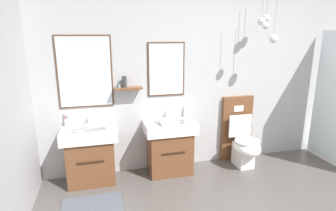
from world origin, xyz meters
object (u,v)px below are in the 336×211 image
at_px(soap_dispenser, 185,112).
at_px(vanity_sink_left, 91,154).
at_px(toilet, 241,140).
at_px(vanity_sink_right, 170,145).
at_px(toothbrush_cup, 67,122).
at_px(folded_hand_towel, 169,123).

bearing_deg(soap_dispenser, vanity_sink_left, -173.28).
bearing_deg(toilet, soap_dispenser, 168.23).
height_order(vanity_sink_left, vanity_sink_right, same).
xyz_separation_m(toothbrush_cup, soap_dispenser, (1.60, 0.01, 0.02)).
relative_size(toothbrush_cup, folded_hand_towel, 0.90).
bearing_deg(toilet, folded_hand_towel, -174.35).
bearing_deg(toothbrush_cup, toilet, -3.80).
relative_size(vanity_sink_right, folded_hand_towel, 3.38).
bearing_deg(vanity_sink_right, soap_dispenser, 29.62).
height_order(vanity_sink_left, toilet, toilet).
height_order(toilet, folded_hand_towel, toilet).
relative_size(vanity_sink_right, soap_dispenser, 4.34).
distance_m(toilet, folded_hand_towel, 1.21).
relative_size(soap_dispenser, folded_hand_towel, 0.78).
relative_size(vanity_sink_left, vanity_sink_right, 1.00).
distance_m(vanity_sink_right, toilet, 1.10).
bearing_deg(vanity_sink_left, toilet, -0.36).
bearing_deg(vanity_sink_right, toothbrush_cup, 173.67).
xyz_separation_m(vanity_sink_right, soap_dispenser, (0.28, 0.16, 0.42)).
bearing_deg(vanity_sink_left, soap_dispenser, 6.72).
relative_size(toothbrush_cup, soap_dispenser, 1.16).
relative_size(vanity_sink_left, soap_dispenser, 4.34).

